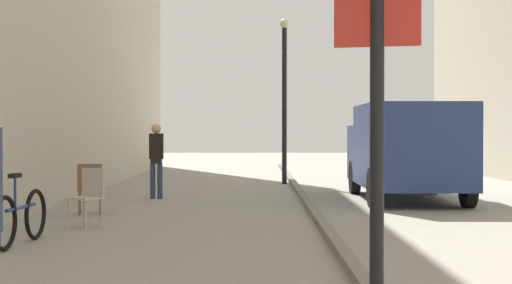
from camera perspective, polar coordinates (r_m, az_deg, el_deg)
name	(u,v)px	position (r m, az deg, el deg)	size (l,w,h in m)	color
ground_plane	(227,221)	(13.29, -2.14, -5.83)	(80.00, 80.00, 0.00)	gray
kerb_strip	(319,217)	(13.31, 4.70, -5.56)	(0.16, 40.00, 0.12)	slate
pedestrian_main_foreground	(158,155)	(17.54, -7.27, -0.99)	(0.34, 0.22, 1.70)	#2D3851
delivery_van	(408,148)	(17.34, 11.20, -0.47)	(2.15, 4.92, 2.11)	navy
street_sign_post	(379,131)	(5.41, 9.07, 0.82)	(0.59, 0.17, 2.60)	black
lamp_post	(286,90)	(22.20, 2.24, 3.90)	(0.28, 0.28, 4.76)	black
bicycle_leaning	(23,217)	(10.88, -16.90, -5.33)	(0.22, 1.77, 0.98)	black
cafe_chair_near_window	(90,193)	(12.63, -12.17, -3.71)	(0.60, 0.60, 0.94)	#B7B2A8
cafe_chair_by_doorway	(92,185)	(14.43, -12.07, -3.14)	(0.51, 0.51, 0.94)	brown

